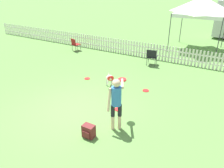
% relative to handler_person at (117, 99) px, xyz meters
% --- Properties ---
extents(ground_plane, '(240.00, 240.00, 0.00)m').
position_rel_handler_person_xyz_m(ground_plane, '(-1.68, 0.13, -1.00)').
color(ground_plane, '#5B8C42').
extents(handler_person, '(0.51, 1.07, 1.60)m').
position_rel_handler_person_xyz_m(handler_person, '(0.00, 0.00, 0.00)').
color(handler_person, beige).
rests_on(handler_person, ground_plane).
extents(leaping_dog, '(0.83, 1.09, 0.81)m').
position_rel_handler_person_xyz_m(leaping_dog, '(-1.49, 2.10, -0.52)').
color(leaping_dog, beige).
rests_on(leaping_dog, ground_plane).
extents(frisbee_near_handler, '(0.25, 0.25, 0.02)m').
position_rel_handler_person_xyz_m(frisbee_near_handler, '(-0.18, 2.71, -0.99)').
color(frisbee_near_handler, red).
rests_on(frisbee_near_handler, ground_plane).
extents(frisbee_near_dog, '(0.25, 0.25, 0.02)m').
position_rel_handler_person_xyz_m(frisbee_near_dog, '(-0.44, 0.92, -0.99)').
color(frisbee_near_dog, red).
rests_on(frisbee_near_dog, ground_plane).
extents(frisbee_midfield, '(0.25, 0.25, 0.02)m').
position_rel_handler_person_xyz_m(frisbee_midfield, '(-2.90, 2.48, -0.99)').
color(frisbee_midfield, red).
rests_on(frisbee_midfield, ground_plane).
extents(frisbee_far_scatter, '(0.25, 0.25, 0.02)m').
position_rel_handler_person_xyz_m(frisbee_far_scatter, '(-1.00, 1.77, -0.99)').
color(frisbee_far_scatter, red).
rests_on(frisbee_far_scatter, ground_plane).
extents(backpack_on_grass, '(0.34, 0.27, 0.38)m').
position_rel_handler_person_xyz_m(backpack_on_grass, '(-0.46, -0.75, -0.81)').
color(backpack_on_grass, maroon).
rests_on(backpack_on_grass, ground_plane).
extents(picket_fence, '(25.38, 0.04, 0.86)m').
position_rel_handler_person_xyz_m(picket_fence, '(-1.68, 6.57, -0.56)').
color(picket_fence, silver).
rests_on(picket_fence, ground_plane).
extents(folding_chair_blue_left, '(0.59, 0.60, 0.85)m').
position_rel_handler_person_xyz_m(folding_chair_blue_left, '(-1.08, 5.57, -0.49)').
color(folding_chair_blue_left, '#333338').
rests_on(folding_chair_blue_left, ground_plane).
extents(folding_chair_center, '(0.55, 0.56, 0.78)m').
position_rel_handler_person_xyz_m(folding_chair_center, '(-6.10, 5.58, -0.53)').
color(folding_chair_center, '#333338').
rests_on(folding_chair_center, ground_plane).
extents(canopy_tent_main, '(2.79, 2.79, 3.18)m').
position_rel_handler_person_xyz_m(canopy_tent_main, '(0.28, 9.71, 1.62)').
color(canopy_tent_main, '#333338').
rests_on(canopy_tent_main, ground_plane).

